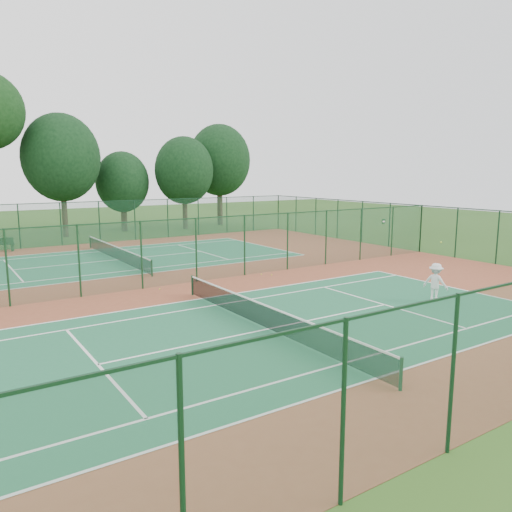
{
  "coord_description": "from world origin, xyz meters",
  "views": [
    {
      "loc": [
        -10.35,
        -23.95,
        5.93
      ],
      "look_at": [
        3.64,
        -2.68,
        1.6
      ],
      "focal_mm": 35.0,
      "sensor_mm": 36.0,
      "label": 1
    }
  ],
  "objects": [
    {
      "name": "fence_divider",
      "position": [
        0.0,
        0.0,
        1.76
      ],
      "size": [
        40.0,
        0.09,
        3.5
      ],
      "color": "#1C5537",
      "rests_on": "ground"
    },
    {
      "name": "evergreen_row",
      "position": [
        0.5,
        24.25,
        0.0
      ],
      "size": [
        39.0,
        5.0,
        12.0
      ],
      "primitive_type": null,
      "color": "black",
      "rests_on": "ground"
    },
    {
      "name": "court_near",
      "position": [
        0.0,
        -9.0,
        0.01
      ],
      "size": [
        23.77,
        10.97,
        0.01
      ],
      "primitive_type": "cube",
      "color": "#1F633F",
      "rests_on": "red_pad"
    },
    {
      "name": "player_near",
      "position": [
        8.83,
        -9.81,
        0.91
      ],
      "size": [
        0.97,
        1.29,
        1.77
      ],
      "primitive_type": "imported",
      "rotation": [
        0.0,
        0.0,
        1.87
      ],
      "color": "silver",
      "rests_on": "court_near"
    },
    {
      "name": "fence_south",
      "position": [
        0.0,
        -18.0,
        1.76
      ],
      "size": [
        40.0,
        0.09,
        3.5
      ],
      "color": "#1C5536",
      "rests_on": "ground"
    },
    {
      "name": "stray_ball_b",
      "position": [
        5.85,
        -0.95,
        0.05
      ],
      "size": [
        0.07,
        0.07,
        0.07
      ],
      "primitive_type": "sphere",
      "color": "yellow",
      "rests_on": "red_pad"
    },
    {
      "name": "red_pad",
      "position": [
        0.0,
        0.0,
        0.01
      ],
      "size": [
        40.0,
        36.0,
        0.01
      ],
      "primitive_type": "cube",
      "color": "brown",
      "rests_on": "ground"
    },
    {
      "name": "tennis_net_far",
      "position": [
        0.0,
        9.0,
        0.54
      ],
      "size": [
        0.1,
        12.9,
        0.97
      ],
      "color": "#133419",
      "rests_on": "ground"
    },
    {
      "name": "fence_north",
      "position": [
        0.0,
        18.0,
        1.76
      ],
      "size": [
        40.0,
        0.09,
        3.5
      ],
      "color": "#18492F",
      "rests_on": "ground"
    },
    {
      "name": "stray_ball_c",
      "position": [
        -0.89,
        -0.68,
        0.04
      ],
      "size": [
        0.06,
        0.06,
        0.06
      ],
      "primitive_type": "sphere",
      "color": "#C4DC33",
      "rests_on": "red_pad"
    },
    {
      "name": "tennis_net_near",
      "position": [
        0.0,
        -9.0,
        0.54
      ],
      "size": [
        0.1,
        12.9,
        0.97
      ],
      "color": "#163D25",
      "rests_on": "ground"
    },
    {
      "name": "bench",
      "position": [
        -5.97,
        17.25,
        0.56
      ],
      "size": [
        1.77,
        1.14,
        1.06
      ],
      "rotation": [
        0.0,
        0.0,
        -0.41
      ],
      "color": "#133619",
      "rests_on": "red_pad"
    },
    {
      "name": "fence_east",
      "position": [
        20.0,
        0.0,
        1.76
      ],
      "size": [
        0.09,
        36.0,
        3.5
      ],
      "rotation": [
        0.0,
        0.0,
        1.57
      ],
      "color": "#184A31",
      "rests_on": "ground"
    },
    {
      "name": "stray_ball_a",
      "position": [
        5.47,
        -0.46,
        0.05
      ],
      "size": [
        0.07,
        0.07,
        0.07
      ],
      "primitive_type": "sphere",
      "color": "#DAEA36",
      "rests_on": "red_pad"
    },
    {
      "name": "court_far",
      "position": [
        0.0,
        9.0,
        0.01
      ],
      "size": [
        23.77,
        10.97,
        0.01
      ],
      "primitive_type": "cube",
      "color": "#216945",
      "rests_on": "red_pad"
    },
    {
      "name": "ground",
      "position": [
        0.0,
        0.0,
        0.0
      ],
      "size": [
        120.0,
        120.0,
        0.0
      ],
      "primitive_type": "plane",
      "color": "#30581B",
      "rests_on": "ground"
    }
  ]
}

